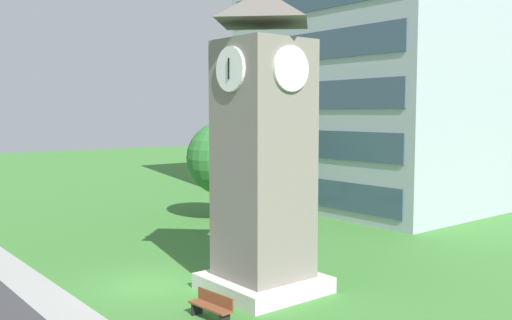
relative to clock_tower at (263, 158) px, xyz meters
The scene contains 6 objects.
ground_plane 6.90m from the clock_tower, 136.87° to the right, with size 160.00×160.00×0.00m, color #3D7A33.
kerb_strip 9.14m from the clock_tower, 116.37° to the right, with size 120.00×1.60×0.01m, color #9E9E99.
office_building 24.96m from the clock_tower, 117.94° to the left, with size 17.05×15.27×28.80m.
clock_tower is the anchor object (origin of this frame).
park_bench 5.85m from the clock_tower, 68.71° to the right, with size 1.83×0.64×0.88m.
tree_streetside 14.45m from the clock_tower, 150.49° to the left, with size 4.66×4.66×6.32m.
Camera 1 is at (19.69, -10.39, 6.89)m, focal length 39.39 mm.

